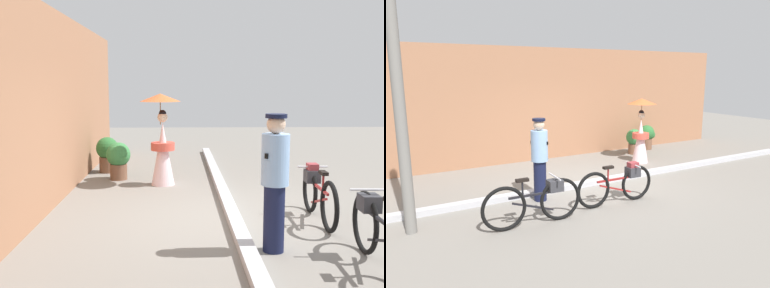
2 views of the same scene
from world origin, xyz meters
TOP-DOWN VIEW (x-y plane):
  - ground_plane at (0.00, 0.00)m, footprint 30.00×30.00m
  - building_wall at (0.00, 3.13)m, footprint 14.00×0.40m
  - sidewalk_curb at (0.00, 0.00)m, footprint 14.00×0.20m
  - bicycle_near_officer at (-2.03, -1.43)m, footprint 1.81×0.48m
  - bicycle_far_side at (-0.16, -1.29)m, footprint 1.77×0.48m
  - person_officer at (-1.47, -0.35)m, footprint 0.34×0.34m
  - person_with_parasol at (2.41, 1.17)m, footprint 0.83×0.83m
  - potted_plant_by_door at (3.81, 2.51)m, footprint 0.53×0.52m
  - potted_plant_small at (2.97, 2.14)m, footprint 0.54×0.53m

SIDE VIEW (x-z plane):
  - ground_plane at x=0.00m, z-range 0.00..0.00m
  - sidewalk_curb at x=0.00m, z-range 0.00..0.12m
  - bicycle_far_side at x=-0.16m, z-range 0.02..0.83m
  - bicycle_near_officer at x=-2.03m, z-range 0.00..0.87m
  - potted_plant_small at x=2.97m, z-range 0.05..0.87m
  - potted_plant_by_door at x=3.81m, z-range 0.06..0.89m
  - person_officer at x=-1.47m, z-range 0.06..1.78m
  - person_with_parasol at x=2.41m, z-range 0.02..1.90m
  - building_wall at x=0.00m, z-range 0.00..3.34m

